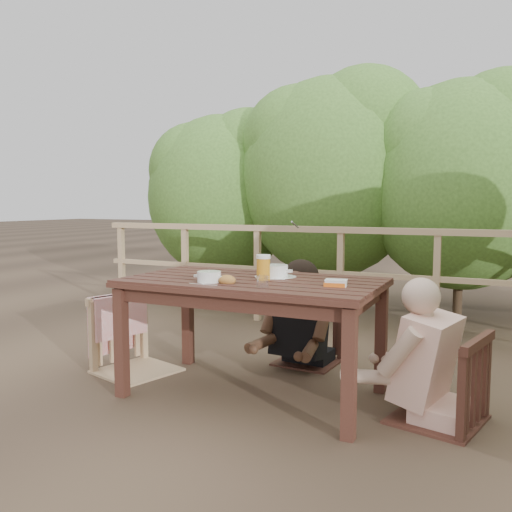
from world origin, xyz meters
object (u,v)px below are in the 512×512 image
at_px(table, 253,338).
at_px(bread_roll, 227,280).
at_px(diner_right, 446,306).
at_px(tumbler, 262,283).
at_px(soup_near, 209,278).
at_px(woman, 309,283).
at_px(butter_tub, 336,284).
at_px(chair_right, 439,337).
at_px(beer_glass, 263,269).
at_px(chair_far, 308,305).
at_px(soup_far, 275,272).
at_px(chair_left, 135,302).

height_order(table, bread_roll, bread_roll).
relative_size(diner_right, tumbler, 16.09).
bearing_deg(soup_near, bread_roll, 4.39).
xyz_separation_m(woman, tumbler, (0.10, -1.10, 0.16)).
height_order(tumbler, butter_tub, tumbler).
bearing_deg(bread_roll, soup_near, -175.61).
distance_m(chair_right, beer_glass, 1.11).
distance_m(chair_far, bread_roll, 1.09).
bearing_deg(tumbler, soup_far, 103.79).
bearing_deg(chair_left, tumbler, -89.59).
bearing_deg(chair_left, bread_roll, -90.67).
relative_size(soup_near, soup_far, 0.89).
xyz_separation_m(table, beer_glass, (0.08, -0.01, 0.46)).
bearing_deg(tumbler, chair_far, 95.43).
distance_m(table, soup_far, 0.46).
distance_m(table, soup_near, 0.51).
distance_m(chair_far, beer_glass, 0.89).
bearing_deg(table, chair_left, 177.18).
xyz_separation_m(soup_far, bread_roll, (-0.15, -0.40, -0.01)).
distance_m(chair_left, chair_far, 1.30).
xyz_separation_m(woman, diner_right, (1.07, -0.75, 0.04)).
bearing_deg(woman, soup_near, 79.87).
distance_m(beer_glass, butter_tub, 0.50).
xyz_separation_m(chair_right, bread_roll, (-1.20, -0.29, 0.29)).
distance_m(chair_right, woman, 1.29).
xyz_separation_m(table, soup_far, (0.09, 0.17, 0.42)).
bearing_deg(chair_far, soup_near, -100.40).
height_order(woman, soup_near, woman).
bearing_deg(diner_right, tumbler, 123.56).
relative_size(table, butter_tub, 12.66).
bearing_deg(chair_left, diner_right, -73.23).
bearing_deg(chair_far, bread_roll, -94.15).
distance_m(chair_left, butter_tub, 1.56).
distance_m(bread_roll, butter_tub, 0.65).
relative_size(soup_near, beer_glass, 1.41).
relative_size(chair_left, tumbler, 12.53).
height_order(chair_left, soup_near, chair_left).
xyz_separation_m(chair_left, chair_far, (1.07, 0.75, -0.07)).
bearing_deg(diner_right, butter_tub, 115.96).
height_order(diner_right, butter_tub, diner_right).
height_order(chair_left, soup_far, chair_left).
bearing_deg(soup_near, table, 52.81).
height_order(woman, bread_roll, woman).
bearing_deg(chair_left, chair_right, -73.23).
height_order(chair_right, diner_right, diner_right).
xyz_separation_m(table, butter_tub, (0.57, -0.07, 0.40)).
bearing_deg(butter_tub, chair_left, 165.99).
bearing_deg(beer_glass, soup_near, -138.28).
xyz_separation_m(table, bread_roll, (-0.06, -0.23, 0.40)).
height_order(woman, tumbler, woman).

